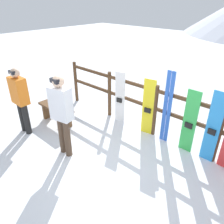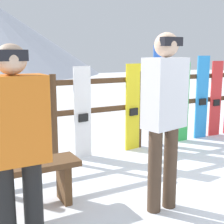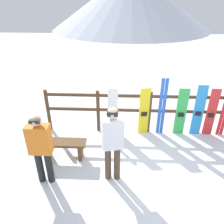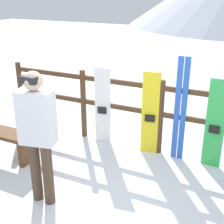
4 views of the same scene
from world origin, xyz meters
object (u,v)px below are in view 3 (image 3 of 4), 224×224
object	(u,v)px
bench	(63,146)
snowboard_green	(181,112)
snowboard_white	(113,111)
ski_pair_blue	(162,107)
person_white	(113,140)
person_orange	(41,146)
snowboard_yellow	(144,112)
snowboard_blue	(198,111)
snowboard_red	(211,113)

from	to	relation	value
bench	snowboard_green	bearing A→B (deg)	21.58
snowboard_white	snowboard_green	world-z (taller)	snowboard_green
snowboard_white	ski_pair_blue	world-z (taller)	ski_pair_blue
person_white	ski_pair_blue	size ratio (longest dim) A/B	1.04
snowboard_white	bench	bearing A→B (deg)	-133.81
snowboard_green	snowboard_white	bearing A→B (deg)	-180.00
person_orange	snowboard_green	distance (m)	3.92
snowboard_white	snowboard_green	distance (m)	1.95
person_white	snowboard_yellow	xyz separation A→B (m)	(0.83, 1.89, -0.34)
snowboard_white	snowboard_blue	world-z (taller)	snowboard_blue
bench	snowboard_blue	bearing A→B (deg)	18.94
person_white	snowboard_white	bearing A→B (deg)	92.25
person_orange	snowboard_red	size ratio (longest dim) A/B	1.15
bench	person_white	xyz separation A→B (m)	(1.26, -0.64, 0.69)
snowboard_yellow	ski_pair_blue	world-z (taller)	ski_pair_blue
bench	person_white	bearing A→B (deg)	-27.00
ski_pair_blue	snowboard_blue	world-z (taller)	ski_pair_blue
person_white	person_orange	xyz separation A→B (m)	(-1.46, -0.15, -0.09)
ski_pair_blue	snowboard_blue	xyz separation A→B (m)	(1.03, -0.00, -0.09)
person_white	snowboard_red	world-z (taller)	person_white
ski_pair_blue	snowboard_red	size ratio (longest dim) A/B	1.19
person_white	bench	bearing A→B (deg)	153.00
snowboard_yellow	bench	bearing A→B (deg)	-149.32
snowboard_white	snowboard_yellow	bearing A→B (deg)	0.00
snowboard_white	person_orange	bearing A→B (deg)	-124.33
snowboard_yellow	person_orange	bearing A→B (deg)	-138.38
person_white	snowboard_blue	xyz separation A→B (m)	(2.35, 1.89, -0.28)
bench	ski_pair_blue	distance (m)	2.91
snowboard_green	snowboard_red	distance (m)	0.84
snowboard_green	snowboard_red	bearing A→B (deg)	0.00
snowboard_yellow	snowboard_red	bearing A→B (deg)	0.00
person_white	snowboard_yellow	size ratio (longest dim) A/B	1.25
snowboard_yellow	ski_pair_blue	bearing A→B (deg)	0.40
person_white	snowboard_blue	world-z (taller)	person_white
snowboard_white	ski_pair_blue	size ratio (longest dim) A/B	0.81
snowboard_blue	snowboard_red	distance (m)	0.37
person_white	snowboard_red	size ratio (longest dim) A/B	1.23
ski_pair_blue	bench	bearing A→B (deg)	-154.28
snowboard_white	snowboard_red	size ratio (longest dim) A/B	0.97
snowboard_white	person_white	bearing A→B (deg)	-87.75
snowboard_blue	snowboard_red	size ratio (longest dim) A/B	1.07
ski_pair_blue	snowboard_green	bearing A→B (deg)	-0.36
person_white	snowboard_green	bearing A→B (deg)	45.19
person_white	snowboard_green	xyz separation A→B (m)	(1.87, 1.89, -0.33)
person_white	ski_pair_blue	distance (m)	2.31
bench	person_white	world-z (taller)	person_white
snowboard_red	ski_pair_blue	bearing A→B (deg)	179.86
bench	snowboard_green	world-z (taller)	snowboard_green
snowboard_yellow	snowboard_green	xyz separation A→B (m)	(1.05, 0.00, 0.01)
person_orange	snowboard_red	world-z (taller)	person_orange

